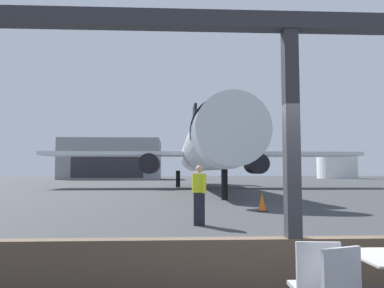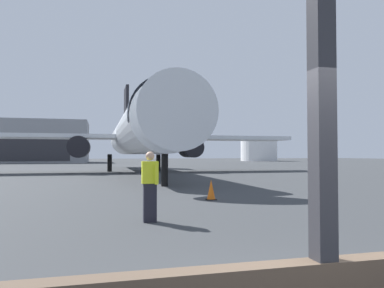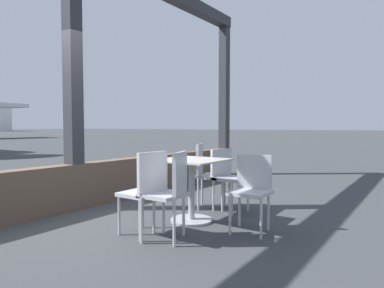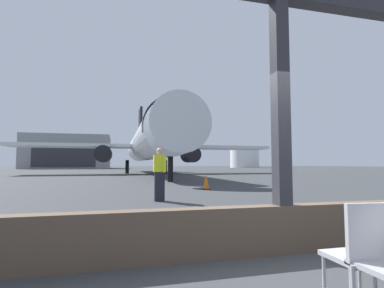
{
  "view_description": "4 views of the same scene",
  "coord_description": "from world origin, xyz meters",
  "px_view_note": "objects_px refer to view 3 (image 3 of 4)",
  "views": [
    {
      "loc": [
        -1.65,
        -5.19,
        1.55
      ],
      "look_at": [
        -0.53,
        18.0,
        3.29
      ],
      "focal_mm": 35.2,
      "sensor_mm": 36.0,
      "label": 1
    },
    {
      "loc": [
        -2.1,
        -3.13,
        1.67
      ],
      "look_at": [
        2.46,
        14.95,
        2.21
      ],
      "focal_mm": 34.05,
      "sensor_mm": 36.0,
      "label": 2
    },
    {
      "loc": [
        -3.02,
        -4.13,
        1.18
      ],
      "look_at": [
        1.15,
        -1.24,
        0.92
      ],
      "focal_mm": 31.97,
      "sensor_mm": 36.0,
      "label": 3
    },
    {
      "loc": [
        -2.2,
        -3.6,
        1.21
      ],
      "look_at": [
        3.16,
        17.61,
        2.73
      ],
      "focal_mm": 26.99,
      "sensor_mm": 36.0,
      "label": 4
    }
  ],
  "objects_px": {
    "dining_table": "(192,186)",
    "cafe_chair_window_right": "(147,186)",
    "cafe_chair_aisle_right": "(227,173)",
    "cafe_chair_aisle_left": "(252,185)",
    "cafe_chair_side_extra": "(206,170)",
    "cafe_chair_window_left": "(171,187)"
  },
  "relations": [
    {
      "from": "dining_table",
      "to": "cafe_chair_window_right",
      "type": "bearing_deg",
      "value": 174.64
    },
    {
      "from": "cafe_chair_window_right",
      "to": "cafe_chair_window_left",
      "type": "bearing_deg",
      "value": -83.13
    },
    {
      "from": "dining_table",
      "to": "cafe_chair_window_right",
      "type": "xyz_separation_m",
      "value": [
        -0.74,
        0.07,
        0.09
      ]
    },
    {
      "from": "cafe_chair_side_extra",
      "to": "cafe_chair_window_right",
      "type": "bearing_deg",
      "value": -173.62
    },
    {
      "from": "dining_table",
      "to": "cafe_chair_aisle_left",
      "type": "relative_size",
      "value": 0.91
    },
    {
      "from": "dining_table",
      "to": "cafe_chair_window_left",
      "type": "relative_size",
      "value": 0.84
    },
    {
      "from": "dining_table",
      "to": "cafe_chair_aisle_left",
      "type": "height_order",
      "value": "cafe_chair_aisle_left"
    },
    {
      "from": "dining_table",
      "to": "cafe_chair_aisle_right",
      "type": "distance_m",
      "value": 0.76
    },
    {
      "from": "cafe_chair_window_right",
      "to": "cafe_chair_aisle_right",
      "type": "bearing_deg",
      "value": -5.65
    },
    {
      "from": "cafe_chair_window_right",
      "to": "cafe_chair_aisle_right",
      "type": "distance_m",
      "value": 1.5
    },
    {
      "from": "cafe_chair_window_right",
      "to": "cafe_chair_side_extra",
      "type": "bearing_deg",
      "value": 6.38
    },
    {
      "from": "dining_table",
      "to": "cafe_chair_window_left",
      "type": "xyz_separation_m",
      "value": [
        -0.71,
        -0.23,
        0.11
      ]
    },
    {
      "from": "dining_table",
      "to": "cafe_chair_window_right",
      "type": "relative_size",
      "value": 0.85
    },
    {
      "from": "cafe_chair_window_right",
      "to": "cafe_chair_aisle_right",
      "type": "xyz_separation_m",
      "value": [
        1.49,
        -0.15,
        -0.02
      ]
    },
    {
      "from": "cafe_chair_aisle_right",
      "to": "cafe_chair_window_right",
      "type": "bearing_deg",
      "value": 174.35
    },
    {
      "from": "cafe_chair_aisle_left",
      "to": "cafe_chair_window_left",
      "type": "bearing_deg",
      "value": 145.42
    },
    {
      "from": "cafe_chair_aisle_left",
      "to": "cafe_chair_side_extra",
      "type": "distance_m",
      "value": 1.18
    },
    {
      "from": "cafe_chair_window_right",
      "to": "cafe_chair_side_extra",
      "type": "relative_size",
      "value": 0.99
    },
    {
      "from": "cafe_chair_aisle_right",
      "to": "cafe_chair_side_extra",
      "type": "height_order",
      "value": "cafe_chair_side_extra"
    },
    {
      "from": "dining_table",
      "to": "cafe_chair_aisle_right",
      "type": "relative_size",
      "value": 0.9
    },
    {
      "from": "dining_table",
      "to": "cafe_chair_window_left",
      "type": "height_order",
      "value": "cafe_chair_window_left"
    },
    {
      "from": "cafe_chair_window_right",
      "to": "cafe_chair_aisle_right",
      "type": "height_order",
      "value": "cafe_chair_window_right"
    }
  ]
}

